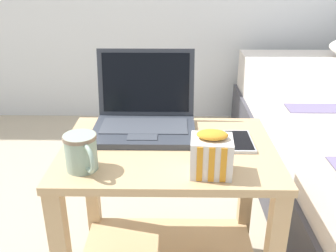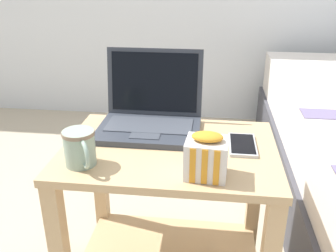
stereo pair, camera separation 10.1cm
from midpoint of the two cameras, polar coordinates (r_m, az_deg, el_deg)
name	(u,v)px [view 2 (the right image)]	position (r m, az deg, el deg)	size (l,w,h in m)	color
bedside_table	(169,205)	(1.18, 2.71, -12.02)	(0.61, 0.44, 0.55)	tan
laptop	(151,114)	(1.18, -0.22, 1.85)	(0.31, 0.26, 0.23)	#333842
mug_front_left	(80,146)	(0.97, -10.43, -3.16)	(0.09, 0.11, 0.09)	#8CA593
snack_bag	(206,156)	(0.92, 9.04, -4.68)	(0.11, 0.10, 0.12)	silver
cell_phone	(242,145)	(1.11, 13.86, -2.86)	(0.08, 0.14, 0.01)	#B7BABC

